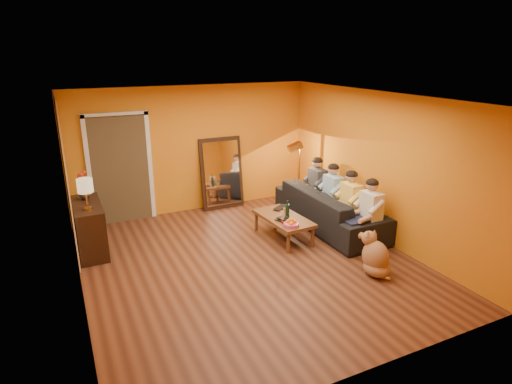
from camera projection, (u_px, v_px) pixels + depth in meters
name	position (u px, v px, depth m)	size (l,w,h in m)	color
room_shell	(240.00, 179.00, 6.78)	(5.00, 5.50, 2.60)	brown
white_accent	(66.00, 176.00, 6.95)	(0.02, 1.90, 2.58)	white
doorway_recess	(120.00, 169.00, 8.36)	(1.06, 0.30, 2.10)	#3F2D19
door_jamb_left	(89.00, 173.00, 8.02)	(0.08, 0.06, 2.20)	white
door_jamb_right	(150.00, 167.00, 8.49)	(0.08, 0.06, 2.20)	white
door_header	(115.00, 114.00, 7.92)	(1.22, 0.06, 0.08)	white
mirror_frame	(222.00, 173.00, 9.11)	(0.92, 0.06, 1.52)	black
mirror_glass	(222.00, 173.00, 9.08)	(0.78, 0.02, 1.36)	white
sideboard	(90.00, 228.00, 7.15)	(0.44, 1.18, 0.85)	black
table_lamp	(86.00, 194.00, 6.68)	(0.24, 0.24, 0.51)	beige
sofa	(329.00, 209.00, 8.17)	(1.00, 2.55, 0.75)	black
coffee_table	(283.00, 227.00, 7.71)	(0.62, 1.22, 0.42)	brown
floor_lamp	(299.00, 177.00, 8.96)	(0.30, 0.24, 1.44)	#C28539
dog	(376.00, 253.00, 6.43)	(0.38, 0.58, 0.69)	#A06748
person_far_left	(370.00, 213.00, 7.29)	(0.70, 0.44, 1.22)	beige
person_mid_left	(350.00, 203.00, 7.76)	(0.70, 0.44, 1.22)	#FFD354
person_mid_right	(333.00, 194.00, 8.23)	(0.70, 0.44, 1.22)	#8CB5D8
person_far_right	(317.00, 187.00, 8.70)	(0.70, 0.44, 1.22)	#303135
fruit_bowl	(291.00, 222.00, 7.19)	(0.26, 0.26, 0.16)	#CF4971
wine_bottle	(287.00, 209.00, 7.57)	(0.07, 0.07, 0.31)	black
tumbler	(286.00, 211.00, 7.78)	(0.11, 0.11, 0.10)	#B27F3F
laptop	(283.00, 208.00, 8.01)	(0.36, 0.23, 0.03)	black
book_lower	(280.00, 222.00, 7.39)	(0.19, 0.25, 0.02)	black
book_mid	(280.00, 220.00, 7.40)	(0.17, 0.24, 0.02)	red
book_upper	(280.00, 220.00, 7.37)	(0.16, 0.22, 0.02)	black
vase	(84.00, 194.00, 7.21)	(0.17, 0.17, 0.18)	black
flowers	(82.00, 178.00, 7.12)	(0.17, 0.17, 0.51)	red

